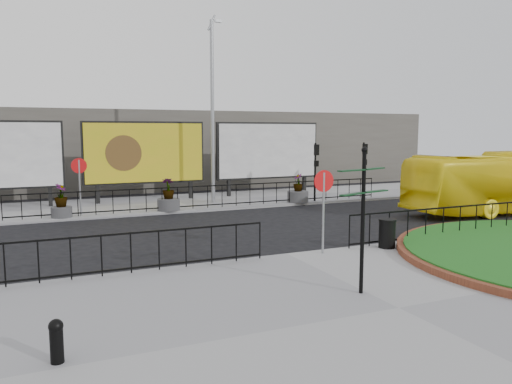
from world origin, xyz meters
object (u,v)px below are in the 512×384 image
bus (504,182)px  planter_b (169,199)px  litter_bin (387,233)px  planter_a (61,204)px  lamp_post (212,109)px  billboard_mid (145,153)px  bollard (56,339)px  planter_c (298,193)px  fingerpost_sign (363,206)px

bus → planter_b: bus is taller
litter_bin → planter_a: (-8.96, 10.00, 0.10)m
lamp_post → litter_bin: bearing=-81.7°
billboard_mid → planter_a: size_ratio=4.37×
bollard → bus: bearing=22.6°
planter_a → planter_c: 11.27m
planter_b → litter_bin: bearing=-66.3°
planter_b → planter_c: bearing=0.0°
fingerpost_sign → planter_c: fingerpost_sign is taller
bollard → litter_bin: litter_bin is taller
billboard_mid → planter_a: billboard_mid is taller
bus → planter_b: size_ratio=6.70×
litter_bin → lamp_post: bearing=98.3°
billboard_mid → fingerpost_sign: 16.94m
lamp_post → litter_bin: 12.47m
planter_a → fingerpost_sign: bearing=-67.1°
billboard_mid → bollard: size_ratio=8.79×
planter_a → bus: bearing=-18.1°
bollard → billboard_mid: bearing=74.3°
planter_b → planter_c: size_ratio=1.02×
fingerpost_sign → planter_a: 14.51m
bus → planter_a: bus is taller
bus → planter_b: bearing=68.5°
planter_c → fingerpost_sign: bearing=-113.0°
lamp_post → litter_bin: (1.68, -11.60, -4.25)m
billboard_mid → bollard: (-5.00, -17.76, -2.09)m
bollard → planter_b: bearing=69.5°
fingerpost_sign → planter_a: size_ratio=2.30×
planter_a → lamp_post: bearing=12.4°
lamp_post → planter_a: lamp_post is taller
lamp_post → planter_c: lamp_post is taller
fingerpost_sign → planter_c: (5.65, 13.30, -1.50)m
planter_b → bollard: bearing=-110.5°
planter_a → planter_c: planter_c is taller
planter_b → lamp_post: bearing=30.6°
fingerpost_sign → litter_bin: (3.34, 3.30, -1.51)m
fingerpost_sign → planter_a: bearing=99.9°
billboard_mid → bollard: bearing=-105.7°
litter_bin → planter_b: bearing=113.7°
bollard → litter_bin: size_ratio=0.78×
billboard_mid → litter_bin: (4.69, -13.57, -2.02)m
bollard → planter_a: 14.21m
bus → lamp_post: bearing=57.9°
billboard_mid → lamp_post: bearing=-33.3°
billboard_mid → bus: (14.38, -9.68, -1.21)m
bus → planter_c: size_ratio=6.86×
bollard → planter_a: bearing=87.1°
bollard → litter_bin: bearing=23.4°
planter_b → bus: bearing=-23.4°
lamp_post → planter_a: 8.53m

